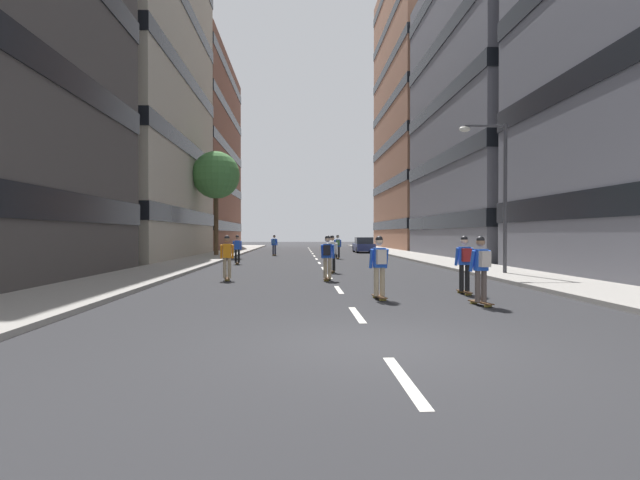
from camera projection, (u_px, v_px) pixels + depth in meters
The scene contains 20 objects.
ground_plane at pixel (317, 259), 35.46m from camera, with size 164.08×164.08×0.00m, color #28282B.
sidewalk_left at pixel (213, 257), 38.52m from camera, with size 3.34×75.20×0.14m, color #9E9991.
sidewalk_right at pixel (416, 256), 39.22m from camera, with size 3.34×75.20×0.14m, color #9E9991.
lane_markings at pixel (316, 259), 36.11m from camera, with size 0.16×62.20×0.01m.
building_left_mid at pixel (100, 84), 37.45m from camera, with size 13.54×20.89×26.43m.
building_left_far at pixel (174, 154), 59.71m from camera, with size 13.54×23.26×23.08m.
building_right_mid at pixel (522, 108), 38.91m from camera, with size 13.54×20.05×23.43m.
building_right_far at pixel (441, 109), 61.08m from camera, with size 13.54×22.43×34.54m.
parked_car_near at pixel (364, 246), 48.93m from camera, with size 1.82×4.40×1.52m.
street_tree_near at pixel (216, 176), 40.02m from camera, with size 3.85×3.85×8.43m.
streetlamp_right at pixel (497, 181), 21.43m from camera, with size 2.13×0.30×6.50m.
skater_0 at pixel (465, 261), 14.91m from camera, with size 0.54×0.91×1.78m.
skater_1 at pixel (227, 256), 19.35m from camera, with size 0.56×0.92×1.78m.
skater_2 at pixel (332, 252), 23.26m from camera, with size 0.57×0.92×1.78m.
skater_3 at pixel (274, 244), 41.96m from camera, with size 0.56×0.92×1.78m.
skater_4 at pixel (237, 248), 29.89m from camera, with size 0.55×0.92×1.78m.
skater_5 at pixel (481, 266), 12.53m from camera, with size 0.57×0.92×1.78m.
skater_6 at pixel (380, 263), 13.72m from camera, with size 0.56×0.92×1.78m.
skater_7 at pixel (327, 255), 19.32m from camera, with size 0.57×0.92×1.78m.
skater_8 at pixel (338, 245), 36.35m from camera, with size 0.54×0.91×1.78m.
Camera 1 is at (-1.32, -8.07, 1.82)m, focal length 27.62 mm.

